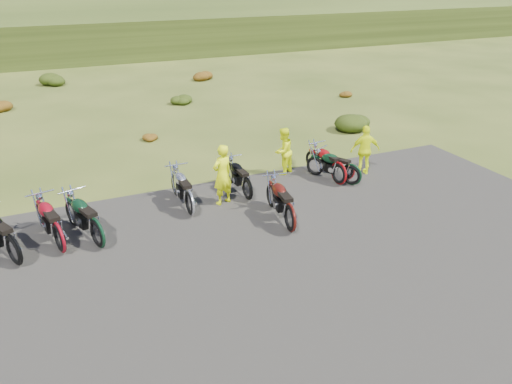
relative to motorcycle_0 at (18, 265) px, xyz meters
name	(u,v)px	position (x,y,z in m)	size (l,w,h in m)	color
ground	(241,240)	(5.45, -1.08, 0.00)	(300.00, 300.00, 0.00)	#334316
gravel_pad	(273,280)	(5.45, -3.08, 0.00)	(20.00, 12.00, 0.04)	black
hill_slope	(70,31)	(5.45, 48.92, 0.00)	(300.00, 46.00, 3.00)	#2A3612
hill_plateau	(44,0)	(5.45, 108.92, 0.00)	(300.00, 90.00, 9.17)	#2A3612
shrub_3	(53,78)	(2.15, 20.82, 0.46)	(1.56, 1.56, 0.92)	#20320C
shrub_4	(148,136)	(5.05, 8.12, 0.23)	(0.77, 0.77, 0.45)	#70330E
shrub_5	(180,98)	(7.95, 13.42, 0.31)	(1.03, 1.03, 0.61)	#20320C
shrub_6	(202,74)	(10.85, 18.72, 0.38)	(1.30, 1.30, 0.77)	#70330E
shrub_7	(354,119)	(13.75, 6.02, 0.46)	(1.56, 1.56, 0.92)	#20320C
shrub_8	(343,93)	(16.65, 11.32, 0.23)	(0.77, 0.77, 0.45)	#70330E
motorcycle_0	(18,265)	(0.00, 0.00, 0.00)	(2.30, 0.77, 1.21)	black
motorcycle_1	(62,253)	(1.05, 0.18, 0.00)	(2.31, 0.77, 1.21)	maroon
motorcycle_2	(100,248)	(1.95, 0.04, 0.00)	(2.33, 0.78, 1.22)	black
motorcycle_3	(191,216)	(4.65, 0.84, 0.00)	(2.23, 0.74, 1.17)	silver
motorcycle_4	(290,232)	(6.86, -1.18, 0.00)	(2.31, 0.77, 1.21)	#440F0B
motorcycle_5	(247,200)	(6.59, 1.15, 0.00)	(2.07, 0.69, 1.08)	black
motorcycle_6	(338,185)	(9.82, 1.03, 0.00)	(2.19, 0.73, 1.15)	maroon
motorcycle_7	(351,186)	(10.16, 0.80, 0.00)	(2.08, 0.69, 1.09)	black
person_middle	(222,176)	(5.80, 1.20, 0.94)	(0.69, 0.45, 1.88)	#D9E70C
person_right_a	(283,152)	(8.54, 2.62, 0.82)	(0.80, 0.62, 1.64)	#D9E70C
person_right_b	(365,151)	(11.12, 1.47, 0.86)	(1.01, 0.42, 1.73)	#D9E70C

